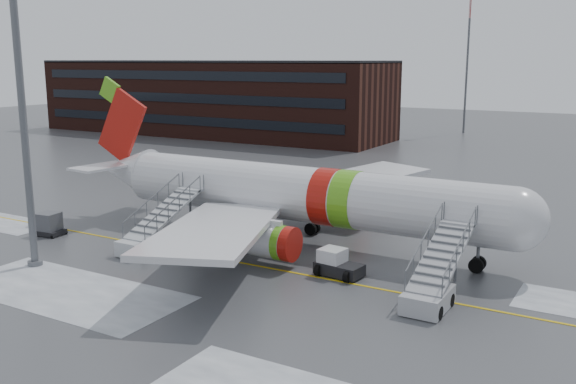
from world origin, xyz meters
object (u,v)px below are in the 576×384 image
Objects in this scene: airliner at (291,194)px; uld_container at (49,225)px; airstair_aft at (151,235)px; light_mast_near at (18,54)px; pushback_tug at (337,264)px; airstair_fwd at (433,285)px.

airliner is 16.11× the size of uld_container.
airliner is 4.55× the size of airstair_aft.
light_mast_near reaches higher than airstair_aft.
airstair_aft is 13.82m from light_mast_near.
airstair_aft reaches higher than pushback_tug.
airliner is 14.09m from airstair_fwd.
airstair_fwd is at bearing 14.50° from light_mast_near.
light_mast_near is (-23.30, -6.03, 11.76)m from airstair_fwd.
pushback_tug is 1.34× the size of uld_container.
airstair_fwd reaches higher than pushback_tug.
pushback_tug is 22.25m from light_mast_near.
airstair_aft is at bearing 56.12° from light_mast_near.
airliner is 9.86m from airstair_aft.
light_mast_near reaches higher than pushback_tug.
airliner is 8.16m from pushback_tug.
airliner is at bearing 24.70° from uld_container.
light_mast_near is (-11.05, -12.56, 9.40)m from airliner.
uld_container is at bearing -155.30° from airliner.
airstair_aft is at bearing 5.23° from uld_container.
light_mast_near is (-17.00, -7.68, 12.12)m from pushback_tug.
pushback_tug is 22.09m from uld_container.
airliner reaches higher than airstair_fwd.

